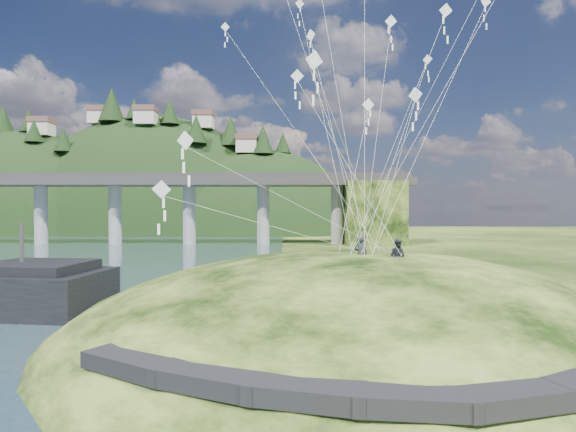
{
  "coord_description": "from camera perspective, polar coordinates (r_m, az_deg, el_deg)",
  "views": [
    {
      "loc": [
        3.91,
        -23.87,
        7.52
      ],
      "look_at": [
        4.0,
        6.0,
        7.0
      ],
      "focal_mm": 28.0,
      "sensor_mm": 36.0,
      "label": 1
    }
  ],
  "objects": [
    {
      "name": "ground",
      "position": [
        25.33,
        -9.43,
        -16.29
      ],
      "size": [
        320.0,
        320.0,
        0.0
      ],
      "primitive_type": "plane",
      "color": "black",
      "rests_on": "ground"
    },
    {
      "name": "grass_hill",
      "position": [
        27.7,
        8.76,
        -18.02
      ],
      "size": [
        36.0,
        32.0,
        13.0
      ],
      "color": "black",
      "rests_on": "ground"
    },
    {
      "name": "footpath",
      "position": [
        15.55,
        13.84,
        -19.5
      ],
      "size": [
        22.29,
        5.84,
        0.83
      ],
      "color": "black",
      "rests_on": "ground"
    },
    {
      "name": "bridge",
      "position": [
        98.75,
        -18.09,
        2.22
      ],
      "size": [
        160.0,
        11.0,
        15.0
      ],
      "color": "#2D2B2B",
      "rests_on": "ground"
    },
    {
      "name": "far_ridge",
      "position": [
        154.3,
        -18.15,
        -4.61
      ],
      "size": [
        153.0,
        70.0,
        94.5
      ],
      "color": "black",
      "rests_on": "ground"
    },
    {
      "name": "wooden_dock",
      "position": [
        33.02,
        -11.2,
        -11.4
      ],
      "size": [
        14.07,
        6.8,
        1.01
      ],
      "color": "#381E16",
      "rests_on": "ground"
    },
    {
      "name": "kite_flyers",
      "position": [
        24.97,
        12.15,
        -2.75
      ],
      "size": [
        2.84,
        1.59,
        2.02
      ],
      "color": "#22252D",
      "rests_on": "ground"
    },
    {
      "name": "kite_swarm",
      "position": [
        28.18,
        8.69,
        22.56
      ],
      "size": [
        19.84,
        17.49,
        18.75
      ],
      "color": "white",
      "rests_on": "ground"
    }
  ]
}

